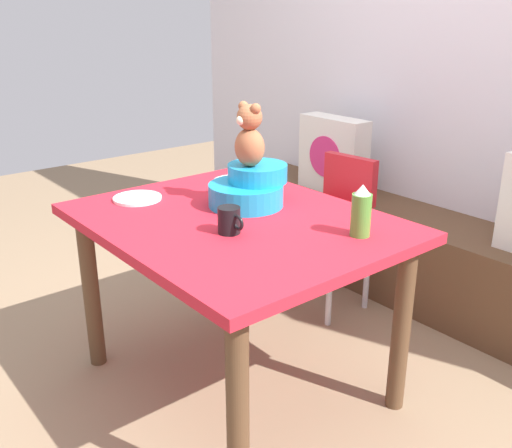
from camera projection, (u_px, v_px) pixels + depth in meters
ground_plane at (238, 382)px, 2.44m from camera, size 8.00×8.00×0.00m
back_wall at (472, 48)px, 2.88m from camera, size 4.40×0.10×2.60m
window_bench at (419, 258)px, 3.09m from camera, size 2.60×0.44×0.46m
pillow_floral_left at (333, 155)px, 3.38m from camera, size 0.44×0.15×0.44m
dining_table at (236, 243)px, 2.22m from camera, size 1.21×0.96×0.74m
highchair at (333, 213)px, 2.90m from camera, size 0.35×0.47×0.79m
infant_seat_teal at (250, 187)px, 2.30m from camera, size 0.30×0.33×0.16m
teddy_bear at (249, 136)px, 2.23m from camera, size 0.13×0.12×0.25m
ketchup_bottle at (361, 212)px, 1.97m from camera, size 0.07×0.07×0.18m
coffee_mug at (230, 220)px, 2.01m from camera, size 0.12×0.08×0.09m
dinner_plate_near at (137, 198)px, 2.38m from camera, size 0.20×0.20×0.01m
dinner_plate_far at (235, 181)px, 2.62m from camera, size 0.20×0.20×0.01m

